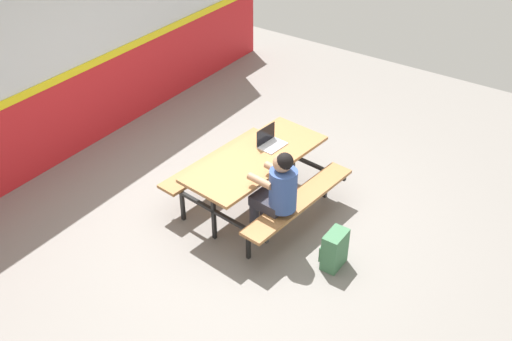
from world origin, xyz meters
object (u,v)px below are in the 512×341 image
Objects in this scene: laptop_silver at (270,142)px; backpack_dark at (334,250)px; student_nearer at (277,190)px; picnic_table_main at (256,169)px.

backpack_dark is (-0.64, -1.25, -0.57)m from laptop_silver.
laptop_silver is at bearing 38.77° from student_nearer.
laptop_silver is 0.77× the size of backpack_dark.
student_nearer is (-0.36, -0.52, 0.13)m from picnic_table_main.
student_nearer reaches higher than picnic_table_main.
backpack_dark is at bearing -105.30° from picnic_table_main.
picnic_table_main is 1.34m from backpack_dark.
laptop_silver is (0.30, 0.01, 0.21)m from picnic_table_main.
picnic_table_main is at bearing -178.62° from laptop_silver.
picnic_table_main is at bearing 55.57° from student_nearer.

